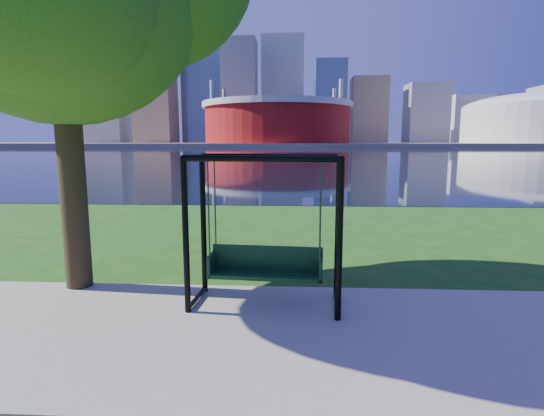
{
  "coord_description": "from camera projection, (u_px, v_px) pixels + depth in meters",
  "views": [
    {
      "loc": [
        0.14,
        -6.29,
        2.78
      ],
      "look_at": [
        -0.2,
        0.0,
        1.79
      ],
      "focal_mm": 28.0,
      "sensor_mm": 36.0,
      "label": 1
    }
  ],
  "objects": [
    {
      "name": "ground",
      "position": [
        285.0,
        321.0,
        6.65
      ],
      "size": [
        900.0,
        900.0,
        0.0
      ],
      "primitive_type": "plane",
      "color": "#1E5114",
      "rests_on": "ground"
    },
    {
      "name": "path",
      "position": [
        284.0,
        334.0,
        6.15
      ],
      "size": [
        120.0,
        4.0,
        0.03
      ],
      "primitive_type": "cube",
      "color": "#9E937F",
      "rests_on": "ground"
    },
    {
      "name": "river",
      "position": [
        295.0,
        153.0,
        107.26
      ],
      "size": [
        900.0,
        180.0,
        0.02
      ],
      "primitive_type": "cube",
      "color": "black",
      "rests_on": "ground"
    },
    {
      "name": "far_bank",
      "position": [
        295.0,
        144.0,
        308.35
      ],
      "size": [
        900.0,
        228.0,
        2.0
      ],
      "primitive_type": "cube",
      "color": "#937F60",
      "rests_on": "ground"
    },
    {
      "name": "stadium",
      "position": [
        277.0,
        121.0,
        236.8
      ],
      "size": [
        83.0,
        83.0,
        32.0
      ],
      "color": "maroon",
      "rests_on": "far_bank"
    },
    {
      "name": "skyline",
      "position": [
        290.0,
        97.0,
        316.39
      ],
      "size": [
        392.0,
        66.0,
        96.5
      ],
      "color": "gray",
      "rests_on": "far_bank"
    },
    {
      "name": "swing",
      "position": [
        266.0,
        234.0,
        7.09
      ],
      "size": [
        2.59,
        1.27,
        2.57
      ],
      "rotation": [
        0.0,
        0.0,
        -0.07
      ],
      "color": "black",
      "rests_on": "ground"
    }
  ]
}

